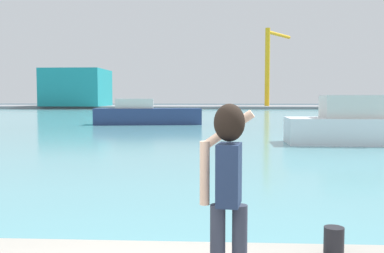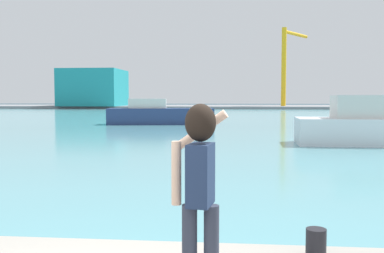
# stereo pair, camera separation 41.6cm
# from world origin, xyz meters

# --- Properties ---
(ground_plane) EXTENTS (220.00, 220.00, 0.00)m
(ground_plane) POSITION_xyz_m (0.00, 50.00, 0.00)
(ground_plane) COLOR #334751
(harbor_water) EXTENTS (140.00, 100.00, 0.02)m
(harbor_water) POSITION_xyz_m (0.00, 52.00, 0.01)
(harbor_water) COLOR #599EA8
(harbor_water) RESTS_ON ground_plane
(far_shore_dock) EXTENTS (140.00, 20.00, 0.53)m
(far_shore_dock) POSITION_xyz_m (0.00, 92.00, 0.26)
(far_shore_dock) COLOR gray
(far_shore_dock) RESTS_ON ground_plane
(person_photographer) EXTENTS (0.53, 0.56, 1.74)m
(person_photographer) POSITION_xyz_m (0.86, 0.59, 1.55)
(person_photographer) COLOR #2D3342
(person_photographer) RESTS_ON quay_promenade
(harbor_bollard) EXTENTS (0.23, 0.23, 0.33)m
(harbor_bollard) POSITION_xyz_m (2.09, 1.61, 0.65)
(harbor_bollard) COLOR black
(harbor_bollard) RESTS_ON quay_promenade
(boat_moored) EXTENTS (9.10, 3.25, 2.17)m
(boat_moored) POSITION_xyz_m (-5.12, 33.18, 0.85)
(boat_moored) COLOR navy
(boat_moored) RESTS_ON harbor_water
(boat_moored_2) EXTENTS (8.62, 2.81, 2.37)m
(boat_moored_2) POSITION_xyz_m (8.32, 18.30, 0.87)
(boat_moored_2) COLOR white
(boat_moored_2) RESTS_ON harbor_water
(warehouse_left) EXTENTS (12.15, 12.13, 7.62)m
(warehouse_left) POSITION_xyz_m (-28.43, 87.22, 4.34)
(warehouse_left) COLOR teal
(warehouse_left) RESTS_ON far_shore_dock
(port_crane) EXTENTS (6.63, 9.49, 16.16)m
(port_crane) POSITION_xyz_m (12.11, 90.27, 10.38)
(port_crane) COLOR yellow
(port_crane) RESTS_ON far_shore_dock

